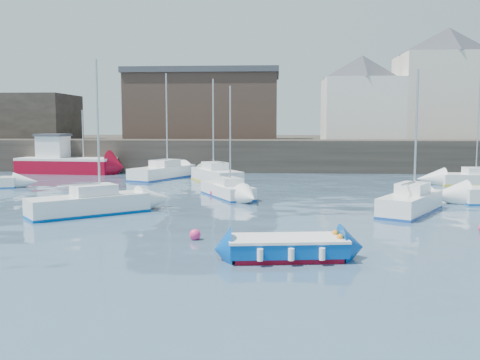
# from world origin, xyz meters

# --- Properties ---
(water) EXTENTS (220.00, 220.00, 0.00)m
(water) POSITION_xyz_m (0.00, 0.00, 0.00)
(water) COLOR #2D4760
(water) RESTS_ON ground
(quay_wall) EXTENTS (90.00, 5.00, 3.00)m
(quay_wall) POSITION_xyz_m (0.00, 35.00, 1.50)
(quay_wall) COLOR #28231E
(quay_wall) RESTS_ON ground
(land_strip) EXTENTS (90.00, 32.00, 2.80)m
(land_strip) POSITION_xyz_m (0.00, 53.00, 1.40)
(land_strip) COLOR #28231E
(land_strip) RESTS_ON ground
(bldg_east_a) EXTENTS (13.36, 13.36, 11.80)m
(bldg_east_a) POSITION_xyz_m (20.00, 42.00, 8.81)
(bldg_east_a) COLOR beige
(bldg_east_a) RESTS_ON land_strip
(bldg_east_d) EXTENTS (11.14, 11.14, 8.95)m
(bldg_east_d) POSITION_xyz_m (11.00, 41.50, 7.36)
(bldg_east_d) COLOR white
(bldg_east_d) RESTS_ON land_strip
(warehouse) EXTENTS (16.40, 10.40, 7.60)m
(warehouse) POSITION_xyz_m (-6.00, 43.00, 6.62)
(warehouse) COLOR #3D2D26
(warehouse) RESTS_ON land_strip
(bldg_west) EXTENTS (14.00, 8.00, 5.00)m
(bldg_west) POSITION_xyz_m (-28.00, 42.00, 5.30)
(bldg_west) COLOR #353028
(bldg_west) RESTS_ON land_strip
(blue_dinghy) EXTENTS (4.12, 2.29, 0.75)m
(blue_dinghy) POSITION_xyz_m (2.31, 0.95, 0.42)
(blue_dinghy) COLOR maroon
(blue_dinghy) RESTS_ON ground
(fishing_boat) EXTENTS (9.06, 4.14, 5.81)m
(fishing_boat) POSITION_xyz_m (-17.66, 31.53, 1.12)
(fishing_boat) COLOR maroon
(fishing_boat) RESTS_ON ground
(sailboat_a) EXTENTS (5.78, 5.21, 7.69)m
(sailboat_a) POSITION_xyz_m (-7.37, 9.23, 0.54)
(sailboat_a) COLOR white
(sailboat_a) RESTS_ON ground
(sailboat_b) EXTENTS (3.89, 5.49, 6.81)m
(sailboat_b) POSITION_xyz_m (-1.07, 16.21, 0.44)
(sailboat_b) COLOR white
(sailboat_b) RESTS_ON ground
(sailboat_c) EXTENTS (4.35, 5.64, 7.26)m
(sailboat_c) POSITION_xyz_m (8.77, 10.69, 0.56)
(sailboat_c) COLOR white
(sailboat_c) RESTS_ON ground
(sailboat_f) EXTENTS (4.69, 6.35, 8.01)m
(sailboat_f) POSITION_xyz_m (-2.70, 24.58, 0.56)
(sailboat_f) COLOR white
(sailboat_f) RESTS_ON ground
(sailboat_h) EXTENTS (4.76, 7.05, 8.70)m
(sailboat_h) POSITION_xyz_m (-7.44, 27.09, 0.57)
(sailboat_h) COLOR white
(sailboat_h) RESTS_ON ground
(buoy_near) EXTENTS (0.44, 0.44, 0.44)m
(buoy_near) POSITION_xyz_m (-1.22, 3.75, 0.00)
(buoy_near) COLOR #F12F73
(buoy_near) RESTS_ON ground
(buoy_far) EXTENTS (0.46, 0.46, 0.46)m
(buoy_far) POSITION_xyz_m (-1.98, 16.48, 0.00)
(buoy_far) COLOR #F12F73
(buoy_far) RESTS_ON ground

